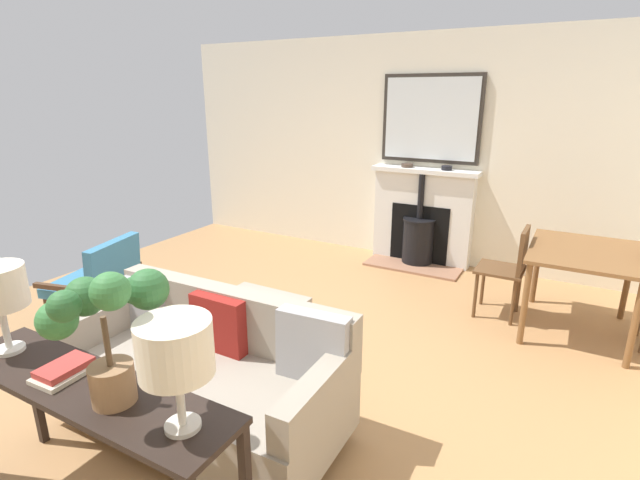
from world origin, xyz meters
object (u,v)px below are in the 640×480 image
Objects in this scene: mantel_bowl_far at (447,168)px; table_lamp_far_end at (175,350)px; dining_chair_near_fireplace at (510,265)px; ottoman at (254,319)px; fireplace at (421,223)px; potted_plant at (103,319)px; dining_table at (584,261)px; sofa at (206,374)px; book_stack at (64,370)px; mantel_bowl_near at (407,165)px; armchair_accent at (100,277)px; console_table at (88,402)px.

mantel_bowl_far is 4.24m from table_lamp_far_end.
ottoman is at bearing -48.30° from dining_chair_near_fireplace.
mantel_bowl_far is at bearing 93.36° from fireplace.
mantel_bowl_far is 4.26m from potted_plant.
potted_plant is at bearing -28.18° from dining_table.
sofa is 0.85m from book_stack.
mantel_bowl_near is at bearing -127.91° from dining_chair_near_fireplace.
dining_table is at bearing 117.89° from armchair_accent.
console_table is at bearing -90.00° from table_lamp_far_end.
dining_table is at bearing 151.82° from potted_plant.
fireplace is at bearing -132.41° from dining_chair_near_fireplace.
ottoman is 0.88× the size of armchair_accent.
dining_table is at bearing 90.12° from dining_chair_near_fireplace.
mantel_bowl_near reaches higher than sofa.
table_lamp_far_end is 0.44× the size of dining_table.
dining_table is 1.21× the size of dining_chair_near_fireplace.
mantel_bowl_far is 4.30m from book_stack.
potted_plant is at bearing -89.08° from table_lamp_far_end.
ottoman is 1.77m from book_stack.
sofa is 2.18× the size of armchair_accent.
armchair_accent is 2.67m from table_lamp_far_end.
table_lamp_far_end reaches higher than ottoman.
dining_chair_near_fireplace is at bearing 154.79° from book_stack.
table_lamp_far_end is at bearing 1.70° from mantel_bowl_far.
fireplace is at bearing 167.70° from ottoman.
dining_table is (1.05, 1.45, -0.52)m from mantel_bowl_far.
table_lamp_far_end reaches higher than book_stack.
potted_plant reaches higher than sofa.
potted_plant reaches higher than dining_table.
mantel_bowl_far reaches higher than ottoman.
mantel_bowl_near is at bearing -177.24° from potted_plant.
fireplace is 0.79× the size of console_table.
table_lamp_far_end reaches higher than dining_table.
sofa reaches higher than console_table.
table_lamp_far_end is 3.48m from dining_table.
mantel_bowl_far is 3.71m from armchair_accent.
armchair_accent reaches higher than console_table.
book_stack is 0.29× the size of dining_chair_near_fireplace.
mantel_bowl_far is 0.17× the size of ottoman.
armchair_accent is 3.57m from dining_chair_near_fireplace.
fireplace is 0.72m from mantel_bowl_far.
fireplace is 1.46× the size of dining_chair_near_fireplace.
fireplace is 4.28m from potted_plant.
fireplace is at bearing 147.30° from armchair_accent.
dining_table is at bearing 149.03° from console_table.
dining_table is at bearing 157.39° from table_lamp_far_end.
ottoman is (-0.94, -0.35, -0.13)m from sofa.
mantel_bowl_near reaches higher than console_table.
mantel_bowl_near is 3.46m from armchair_accent.
armchair_accent is (2.95, -1.67, -0.70)m from mantel_bowl_near.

